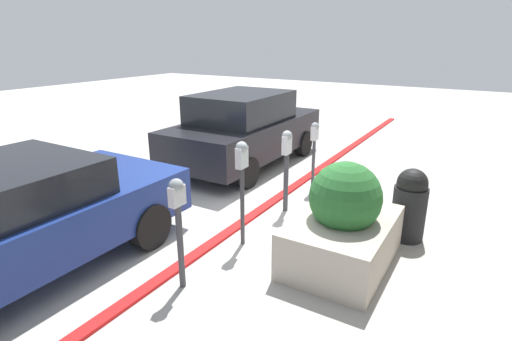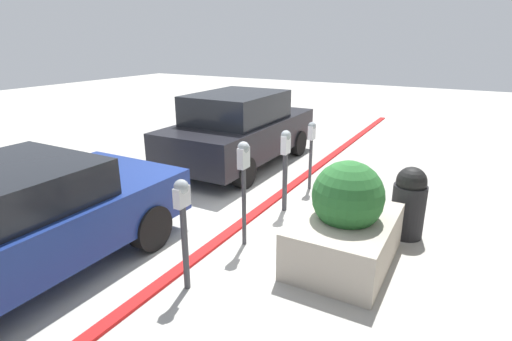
% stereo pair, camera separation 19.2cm
% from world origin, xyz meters
% --- Properties ---
extents(ground_plane, '(40.00, 40.00, 0.00)m').
position_xyz_m(ground_plane, '(0.00, 0.00, 0.00)').
color(ground_plane, '#ADAAA3').
extents(curb_strip, '(19.00, 0.16, 0.04)m').
position_xyz_m(curb_strip, '(0.00, 0.08, 0.02)').
color(curb_strip, red).
rests_on(curb_strip, ground_plane).
extents(parking_meter_nearest, '(0.19, 0.16, 1.31)m').
position_xyz_m(parking_meter_nearest, '(-1.86, -0.22, 0.92)').
color(parking_meter_nearest, '#38383D').
rests_on(parking_meter_nearest, ground_plane).
extents(parking_meter_second, '(0.18, 0.16, 1.46)m').
position_xyz_m(parking_meter_second, '(-0.66, -0.27, 1.07)').
color(parking_meter_second, '#38383D').
rests_on(parking_meter_second, ground_plane).
extents(parking_meter_middle, '(0.19, 0.16, 1.35)m').
position_xyz_m(parking_meter_middle, '(0.64, -0.26, 0.91)').
color(parking_meter_middle, '#38383D').
rests_on(parking_meter_middle, ground_plane).
extents(parking_meter_fourth, '(0.17, 0.14, 1.28)m').
position_xyz_m(parking_meter_fourth, '(1.77, -0.25, 0.93)').
color(parking_meter_fourth, '#38383D').
rests_on(parking_meter_fourth, ground_plane).
extents(planter_box, '(1.62, 1.12, 1.33)m').
position_xyz_m(planter_box, '(-0.44, -1.60, 0.53)').
color(planter_box, '#B2A899').
rests_on(planter_box, ground_plane).
extents(parked_car_front, '(4.17, 2.03, 1.37)m').
position_xyz_m(parked_car_front, '(-2.72, 1.66, 0.73)').
color(parked_car_front, navy).
rests_on(parked_car_front, ground_plane).
extents(parked_car_middle, '(4.12, 1.87, 1.61)m').
position_xyz_m(parked_car_middle, '(2.45, 1.69, 0.82)').
color(parked_car_middle, black).
rests_on(parked_car_middle, ground_plane).
extents(trash_bin, '(0.46, 0.46, 1.04)m').
position_xyz_m(trash_bin, '(0.68, -2.17, 0.52)').
color(trash_bin, black).
rests_on(trash_bin, ground_plane).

